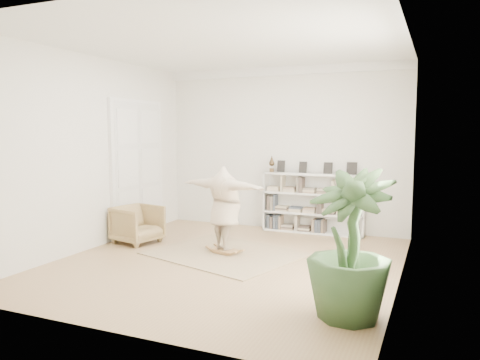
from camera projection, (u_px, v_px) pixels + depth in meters
The scene contains 9 objects.
floor at pixel (227, 262), 7.88m from camera, with size 6.00×6.00×0.00m, color #9C7850.
room_shell at pixel (283, 71), 10.20m from camera, with size 6.00×6.00×6.00m.
doors at pixel (138, 169), 9.98m from camera, with size 0.09×1.78×2.92m.
bookshelf at pixel (313, 204), 10.10m from camera, with size 2.20×0.35×1.64m.
armchair at pixel (138, 224), 9.23m from camera, with size 0.79×0.82×0.74m, color tan.
rug at pixel (225, 253), 8.41m from camera, with size 2.50×2.00×0.02m, color tan.
rocker_board at pixel (225, 250), 8.41m from camera, with size 0.55×0.42×0.10m.
person at pixel (225, 206), 8.32m from camera, with size 1.84×0.50×1.50m, color #CAB497.
houseplant at pixel (350, 245), 5.44m from camera, with size 0.99×0.99×1.77m, color #304E27.
Camera 1 is at (3.22, -6.99, 2.21)m, focal length 35.00 mm.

